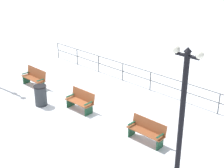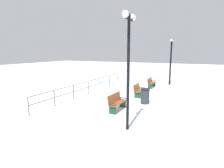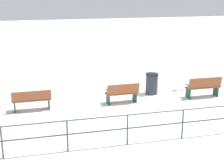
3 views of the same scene
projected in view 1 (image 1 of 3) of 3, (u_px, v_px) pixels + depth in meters
The scene contains 7 objects.
ground_plane at pixel (81, 110), 14.97m from camera, with size 80.00×80.00×0.00m, color white.
bench_nearest at pixel (35, 77), 17.18m from camera, with size 0.52×1.55×0.94m.
bench_second at pixel (81, 101), 14.78m from camera, with size 0.59×1.38×0.89m.
bench_third at pixel (147, 131), 12.45m from camera, with size 0.50×1.52×0.86m.
lamppost_middle at pixel (183, 108), 9.33m from camera, with size 0.22×0.93×4.41m.
waterfront_railing at pixel (136, 73), 17.24m from camera, with size 0.05×12.93×0.99m.
trash_bin at pixel (41, 95), 15.21m from camera, with size 0.57×0.57×0.95m.
Camera 1 is at (8.72, 10.16, 6.93)m, focal length 54.00 mm.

